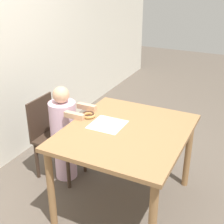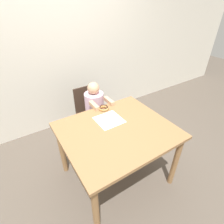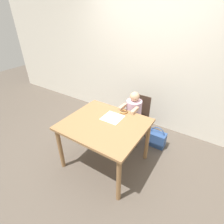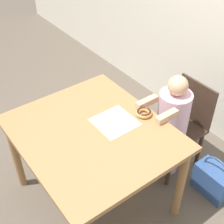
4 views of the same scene
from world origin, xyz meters
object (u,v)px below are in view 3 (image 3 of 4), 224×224
donut (124,111)px  handbag (157,139)px  child_figure (133,118)px  chair (136,118)px

donut → handbag: 0.88m
handbag → child_figure: bearing=-164.8°
chair → child_figure: 0.14m
child_figure → handbag: size_ratio=2.51×
chair → child_figure: size_ratio=0.84×
donut → handbag: size_ratio=0.31×
child_figure → chair: bearing=90.0°
chair → donut: bearing=-93.7°
chair → donut: size_ratio=6.69×
handbag → donut: bearing=-137.6°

